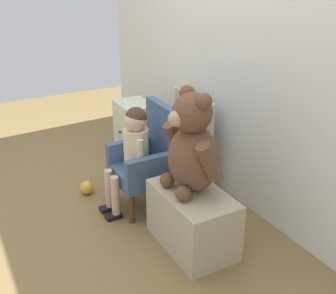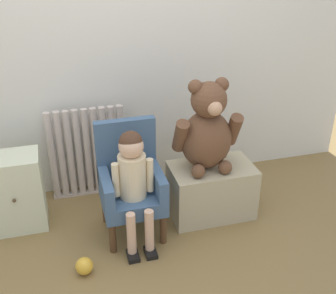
{
  "view_description": "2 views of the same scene",
  "coord_description": "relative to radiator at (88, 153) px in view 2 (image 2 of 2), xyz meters",
  "views": [
    {
      "loc": [
        2.35,
        -0.65,
        1.61
      ],
      "look_at": [
        0.25,
        0.51,
        0.55
      ],
      "focal_mm": 45.0,
      "sensor_mm": 36.0,
      "label": 1
    },
    {
      "loc": [
        -0.39,
        -1.76,
        1.77
      ],
      "look_at": [
        0.22,
        0.46,
        0.59
      ],
      "focal_mm": 45.0,
      "sensor_mm": 36.0,
      "label": 2
    }
  ],
  "objects": [
    {
      "name": "radiator",
      "position": [
        0.0,
        0.0,
        0.0
      ],
      "size": [
        0.56,
        0.05,
        0.68
      ],
      "color": "beige",
      "rests_on": "ground_plane"
    },
    {
      "name": "large_teddy_bear",
      "position": [
        0.74,
        -0.46,
        0.3
      ],
      "size": [
        0.44,
        0.31,
        0.61
      ],
      "color": "brown",
      "rests_on": "low_bench"
    },
    {
      "name": "low_bench",
      "position": [
        0.78,
        -0.48,
        -0.15
      ],
      "size": [
        0.56,
        0.34,
        0.37
      ],
      "primitive_type": "cube",
      "color": "tan",
      "rests_on": "ground_plane"
    },
    {
      "name": "child_armchair",
      "position": [
        0.22,
        -0.49,
        0.02
      ],
      "size": [
        0.38,
        0.38,
        0.74
      ],
      "color": "#3D5A7C",
      "rests_on": "ground_plane"
    },
    {
      "name": "toy_ball",
      "position": [
        -0.13,
        -0.84,
        -0.29
      ],
      "size": [
        0.1,
        0.1,
        0.1
      ],
      "primitive_type": "sphere",
      "color": "gold",
      "rests_on": "ground_plane"
    },
    {
      "name": "back_wall",
      "position": [
        0.24,
        0.12,
        0.86
      ],
      "size": [
        3.8,
        0.05,
        2.4
      ],
      "primitive_type": "cube",
      "color": "silver",
      "rests_on": "ground_plane"
    },
    {
      "name": "ground_plane",
      "position": [
        0.24,
        -0.99,
        -0.34
      ],
      "size": [
        6.0,
        6.0,
        0.0
      ],
      "primitive_type": "plane",
      "color": "olive"
    },
    {
      "name": "child_figure",
      "position": [
        0.22,
        -0.61,
        0.15
      ],
      "size": [
        0.25,
        0.35,
        0.74
      ],
      "color": "beige",
      "rests_on": "ground_plane"
    },
    {
      "name": "small_dresser",
      "position": [
        -0.5,
        -0.27,
        -0.08
      ],
      "size": [
        0.35,
        0.28,
        0.52
      ],
      "color": "beige",
      "rests_on": "ground_plane"
    }
  ]
}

